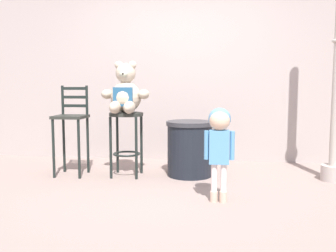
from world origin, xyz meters
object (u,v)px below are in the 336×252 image
Objects in this scene: bar_stool_with_teddy at (126,131)px; child_walking at (219,134)px; teddy_bear at (125,94)px; bar_chair_empty at (71,123)px; trash_bin at (190,148)px.

child_walking reaches higher than bar_stool_with_teddy.
child_walking is (1.10, -0.88, -0.35)m from teddy_bear.
child_walking is 1.99m from bar_chair_empty.
bar_chair_empty is (-0.68, -0.03, 0.08)m from bar_stool_with_teddy.
bar_chair_empty is at bearing -85.12° from child_walking.
teddy_bear reaches higher than child_walking.
teddy_bear is 1.45m from child_walking.
bar_stool_with_teddy is 0.80m from trash_bin.
teddy_bear is 0.76m from bar_chair_empty.
teddy_bear is at bearing -90.00° from bar_stool_with_teddy.
trash_bin is at bearing 5.44° from bar_chair_empty.
trash_bin is (0.76, 0.11, -0.22)m from bar_stool_with_teddy.
trash_bin is at bearing 8.31° from bar_stool_with_teddy.
trash_bin is 1.47m from bar_chair_empty.
child_walking is at bearing -38.63° from teddy_bear.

